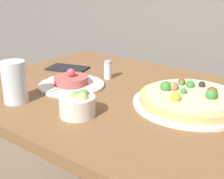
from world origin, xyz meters
The scene contains 7 objects.
dining_table centered at (0.00, 0.40, 0.67)m, with size 1.09×0.81×0.79m.
pizza_plate centered at (0.23, 0.45, 0.80)m, with size 0.36×0.36×0.07m.
tartare_plate centered at (-0.19, 0.35, 0.80)m, with size 0.24×0.24×0.07m.
small_bowl centered at (0.00, 0.18, 0.82)m, with size 0.11×0.11×0.07m.
drinking_glass centered at (-0.23, 0.14, 0.85)m, with size 0.08×0.08×0.13m.
napkin centered at (-0.36, 0.50, 0.79)m, with size 0.19×0.14×0.01m.
salt_shaker centered at (-0.14, 0.50, 0.82)m, with size 0.03×0.03×0.07m.
Camera 1 is at (0.58, -0.41, 1.17)m, focal length 50.00 mm.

